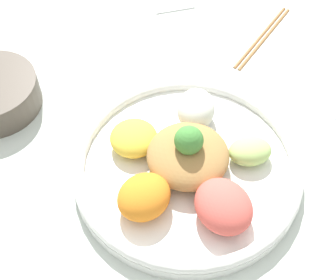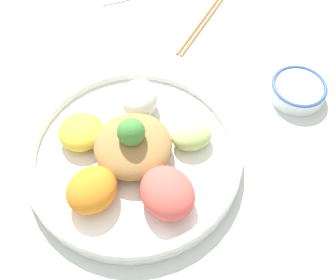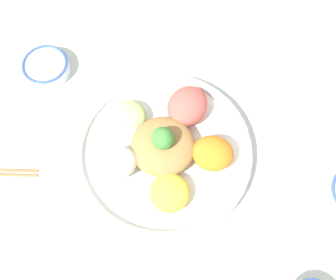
# 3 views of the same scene
# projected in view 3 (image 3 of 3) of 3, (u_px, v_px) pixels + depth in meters

# --- Properties ---
(ground_plane) EXTENTS (2.40, 2.40, 0.00)m
(ground_plane) POSITION_uv_depth(u_px,v_px,m) (166.00, 155.00, 0.84)
(ground_plane) COLOR silver
(salad_platter) EXTENTS (0.37, 0.37, 0.11)m
(salad_platter) POSITION_uv_depth(u_px,v_px,m) (165.00, 148.00, 0.82)
(salad_platter) COLOR white
(salad_platter) RESTS_ON ground_plane
(rice_bowl_blue) EXTENTS (0.11, 0.11, 0.03)m
(rice_bowl_blue) POSITION_uv_depth(u_px,v_px,m) (46.00, 67.00, 0.91)
(rice_bowl_blue) COLOR white
(rice_bowl_blue) RESTS_ON ground_plane
(serving_spoon_extra) EXTENTS (0.13, 0.07, 0.01)m
(serving_spoon_extra) POSITION_uv_depth(u_px,v_px,m) (290.00, 15.00, 0.98)
(serving_spoon_extra) COLOR white
(serving_spoon_extra) RESTS_ON ground_plane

